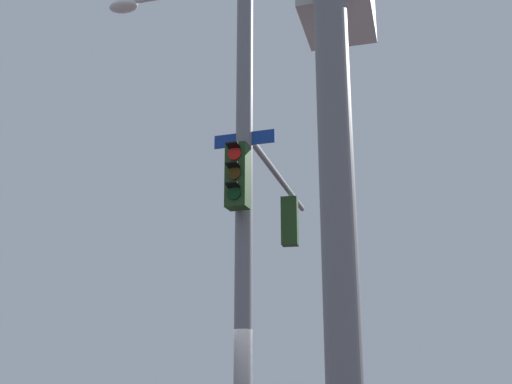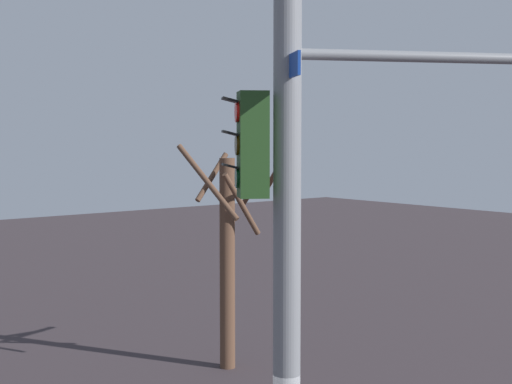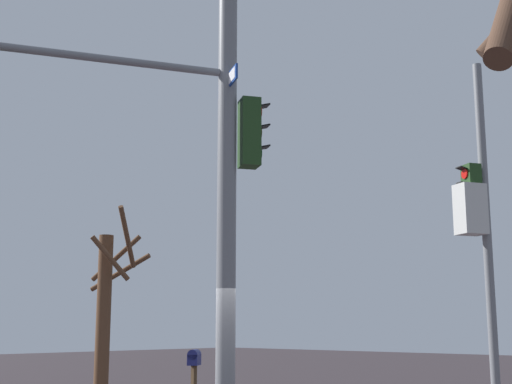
% 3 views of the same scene
% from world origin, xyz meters
% --- Properties ---
extents(main_signal_pole_assembly, '(5.02, 5.25, 9.29)m').
position_xyz_m(main_signal_pole_assembly, '(0.28, -0.72, 5.06)').
color(main_signal_pole_assembly, slate).
rests_on(main_signal_pole_assembly, ground).
extents(bare_tree_corner, '(1.94, 2.36, 4.88)m').
position_xyz_m(bare_tree_corner, '(7.43, -4.84, 2.61)').
color(bare_tree_corner, '#523829').
rests_on(bare_tree_corner, ground).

